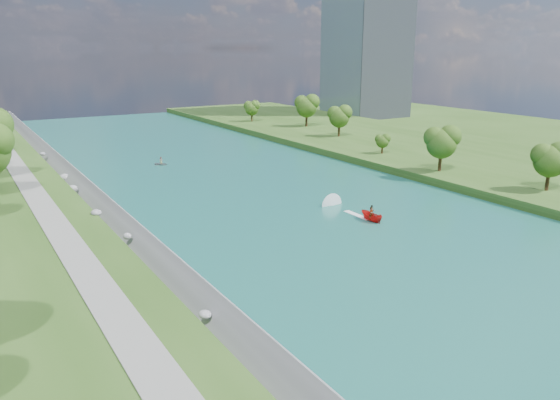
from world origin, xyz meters
TOP-DOWN VIEW (x-y plane):
  - ground at (0.00, 0.00)m, footprint 260.00×260.00m
  - river_water at (0.00, 20.00)m, footprint 55.00×240.00m
  - berm_east at (49.50, 20.00)m, footprint 44.00×240.00m
  - riprap_bank at (-25.84, 19.16)m, footprint 4.72×236.00m
  - riverside_path at (-32.50, 20.00)m, footprint 3.00×200.00m
  - office_tower at (82.50, 95.00)m, footprint 22.00×22.00m
  - trees_east at (38.54, 25.35)m, footprint 17.95×134.78m
  - motorboat at (5.86, 3.00)m, footprint 3.60×18.67m
  - raft at (-5.96, 51.11)m, footprint 3.29×3.35m

SIDE VIEW (x-z plane):
  - ground at x=0.00m, z-range 0.00..0.00m
  - river_water at x=0.00m, z-range 0.00..0.10m
  - raft at x=-5.96m, z-range -0.35..1.26m
  - motorboat at x=5.86m, z-range -0.35..1.75m
  - berm_east at x=49.50m, z-range 0.00..1.50m
  - riprap_bank at x=-25.84m, z-range -0.33..3.93m
  - riverside_path at x=-32.50m, z-range 3.50..3.60m
  - trees_east at x=38.54m, z-range 0.84..11.21m
  - office_tower at x=82.50m, z-range 0.00..60.00m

